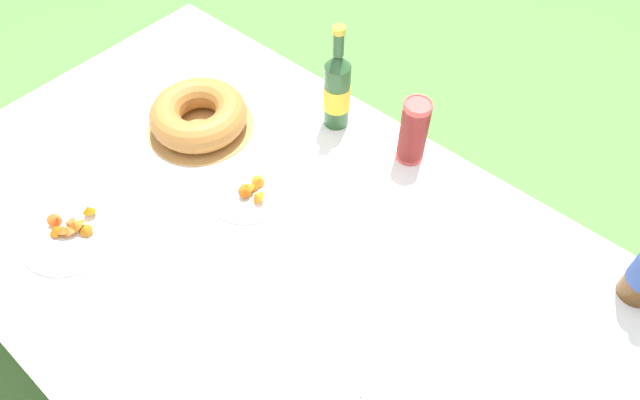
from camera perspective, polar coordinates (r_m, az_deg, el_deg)
The scene contains 8 objects.
ground_plane at distance 1.95m, azimuth -2.88°, elevation -16.56°, with size 16.00×16.00×0.00m, color #568442.
garden_table at distance 1.39m, azimuth -3.90°, elevation -6.78°, with size 1.89×1.08×0.68m.
tablecloth at distance 1.35m, azimuth -4.00°, elevation -5.82°, with size 1.90×1.09×0.10m.
bundt_cake at distance 1.61m, azimuth -12.03°, elevation 8.26°, with size 0.30×0.30×0.09m.
cup_stack at distance 1.48m, azimuth 9.34°, elevation 6.78°, with size 0.07×0.07×0.19m.
cider_bottle_green at distance 1.55m, azimuth 1.72°, elevation 10.95°, with size 0.07×0.07×0.31m.
snack_plate_near at distance 1.48m, azimuth -23.71°, elevation -2.94°, with size 0.24×0.24×0.06m.
snack_plate_left at distance 1.45m, azimuth -7.21°, elevation 1.03°, with size 0.21×0.21×0.05m.
Camera 1 is at (0.55, -0.49, 1.81)m, focal length 32.00 mm.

